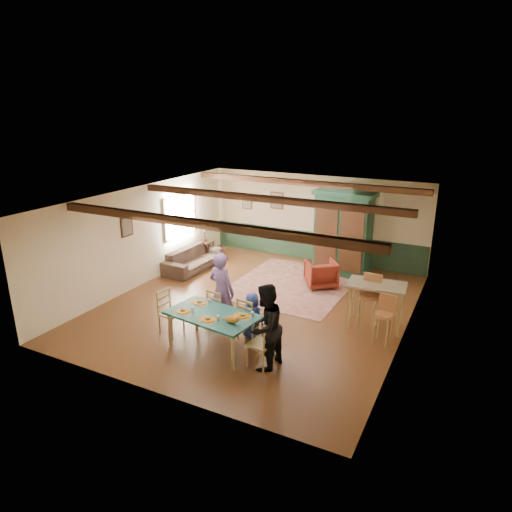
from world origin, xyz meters
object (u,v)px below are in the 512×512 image
at_px(person_woman, 265,327).
at_px(bar_stool_right, 383,320).
at_px(table_lamp, 204,233).
at_px(bar_stool_left, 369,302).
at_px(dining_table, 213,331).
at_px(person_child, 252,316).
at_px(armoire, 343,234).
at_px(end_table, 205,250).
at_px(dining_chair_far_right, 250,318).
at_px(cat, 231,319).
at_px(dining_chair_end_right, 261,343).
at_px(dining_chair_end_left, 171,312).
at_px(counter_table, 375,305).
at_px(dining_chair_far_left, 220,309).
at_px(sofa, 194,259).
at_px(armchair, 321,274).
at_px(person_man, 222,291).

xyz_separation_m(person_woman, bar_stool_right, (1.77, 1.92, -0.31)).
relative_size(table_lamp, bar_stool_left, 0.43).
xyz_separation_m(dining_table, person_child, (0.51, 0.75, 0.13)).
xyz_separation_m(dining_table, bar_stool_left, (2.58, 2.35, 0.23)).
relative_size(person_child, armoire, 0.42).
bearing_deg(bar_stool_right, person_child, -151.40).
distance_m(end_table, bar_stool_left, 6.34).
xyz_separation_m(dining_chair_far_right, cat, (0.04, -0.85, 0.37)).
distance_m(dining_chair_end_right, end_table, 6.62).
height_order(dining_chair_end_left, armoire, armoire).
distance_m(person_woman, armoire, 5.54).
bearing_deg(person_woman, bar_stool_left, 159.85).
bearing_deg(counter_table, table_lamp, 158.81).
height_order(dining_chair_far_left, dining_chair_end_left, same).
bearing_deg(bar_stool_right, sofa, 168.51).
xyz_separation_m(dining_chair_far_right, bar_stool_left, (2.08, 1.68, 0.13)).
height_order(person_child, sofa, person_child).
distance_m(dining_chair_far_right, bar_stool_left, 2.67).
bearing_deg(armoire, person_child, -91.54).
height_order(dining_table, bar_stool_right, bar_stool_right).
bearing_deg(armchair, counter_table, 101.55).
bearing_deg(armoire, dining_table, -95.93).
distance_m(person_woman, end_table, 6.72).
relative_size(armchair, table_lamp, 1.52).
bearing_deg(dining_chair_end_right, bar_stool_right, 143.11).
relative_size(cat, sofa, 0.17).
height_order(dining_chair_end_right, sofa, dining_chair_end_right).
bearing_deg(dining_chair_far_left, armchair, -101.24).
distance_m(dining_chair_far_left, dining_chair_end_right, 1.74).
relative_size(person_man, person_child, 1.72).
distance_m(dining_chair_far_left, person_child, 0.82).
bearing_deg(person_woman, dining_chair_end_left, -90.00).
xyz_separation_m(cat, end_table, (-3.82, 4.93, -0.56)).
bearing_deg(table_lamp, end_table, 0.00).
relative_size(armchair, bar_stool_right, 0.77).
height_order(dining_table, person_man, person_man).
xyz_separation_m(end_table, counter_table, (5.98, -2.32, 0.23)).
bearing_deg(bar_stool_right, dining_chair_far_left, -156.78).
xyz_separation_m(counter_table, bar_stool_right, (0.32, -0.69, 0.01)).
bearing_deg(end_table, armchair, -8.15).
distance_m(armoire, counter_table, 3.43).
bearing_deg(bar_stool_right, armoire, 125.66).
relative_size(dining_chair_far_right, person_man, 0.55).
xyz_separation_m(person_man, sofa, (-2.76, 2.92, -0.56)).
bearing_deg(cat, table_lamp, 135.31).
bearing_deg(dining_table, dining_chair_end_right, -7.56).
distance_m(sofa, bar_stool_left, 5.82).
height_order(dining_table, cat, cat).
height_order(dining_chair_end_left, person_man, person_man).
distance_m(end_table, counter_table, 6.42).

